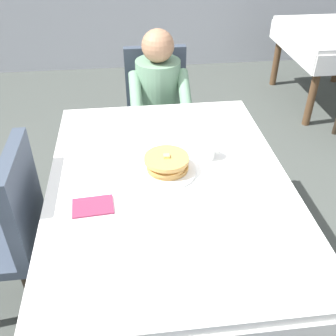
% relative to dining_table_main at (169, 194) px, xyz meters
% --- Properties ---
extents(ground_plane, '(14.00, 14.00, 0.00)m').
position_rel_dining_table_main_xyz_m(ground_plane, '(0.00, 0.00, -0.65)').
color(ground_plane, '#474C47').
extents(dining_table_main, '(1.12, 1.52, 0.74)m').
position_rel_dining_table_main_xyz_m(dining_table_main, '(0.00, 0.00, 0.00)').
color(dining_table_main, white).
rests_on(dining_table_main, ground).
extents(chair_diner, '(0.44, 0.45, 0.93)m').
position_rel_dining_table_main_xyz_m(chair_diner, '(0.05, 1.17, -0.12)').
color(chair_diner, '#384251').
rests_on(chair_diner, ground).
extents(diner_person, '(0.40, 0.43, 1.12)m').
position_rel_dining_table_main_xyz_m(diner_person, '(0.05, 1.01, 0.02)').
color(diner_person, gray).
rests_on(diner_person, ground).
extents(chair_left_side, '(0.45, 0.44, 0.93)m').
position_rel_dining_table_main_xyz_m(chair_left_side, '(-0.77, 0.00, -0.12)').
color(chair_left_side, '#384251').
rests_on(chair_left_side, ground).
extents(plate_breakfast, '(0.28, 0.28, 0.02)m').
position_rel_dining_table_main_xyz_m(plate_breakfast, '(-0.01, 0.05, 0.10)').
color(plate_breakfast, white).
rests_on(plate_breakfast, dining_table_main).
extents(breakfast_stack, '(0.21, 0.21, 0.08)m').
position_rel_dining_table_main_xyz_m(breakfast_stack, '(-0.00, 0.05, 0.14)').
color(breakfast_stack, tan).
rests_on(breakfast_stack, plate_breakfast).
extents(cup_coffee, '(0.11, 0.08, 0.08)m').
position_rel_dining_table_main_xyz_m(cup_coffee, '(0.21, 0.15, 0.13)').
color(cup_coffee, white).
rests_on(cup_coffee, dining_table_main).
extents(fork_left_of_plate, '(0.02, 0.18, 0.00)m').
position_rel_dining_table_main_xyz_m(fork_left_of_plate, '(-0.20, 0.03, 0.09)').
color(fork_left_of_plate, silver).
rests_on(fork_left_of_plate, dining_table_main).
extents(knife_right_of_plate, '(0.03, 0.20, 0.00)m').
position_rel_dining_table_main_xyz_m(knife_right_of_plate, '(0.18, 0.03, 0.09)').
color(knife_right_of_plate, silver).
rests_on(knife_right_of_plate, dining_table_main).
extents(spoon_near_edge, '(0.15, 0.03, 0.00)m').
position_rel_dining_table_main_xyz_m(spoon_near_edge, '(-0.05, -0.27, 0.09)').
color(spoon_near_edge, silver).
rests_on(spoon_near_edge, dining_table_main).
extents(napkin_folded, '(0.18, 0.13, 0.01)m').
position_rel_dining_table_main_xyz_m(napkin_folded, '(-0.34, -0.16, 0.09)').
color(napkin_folded, '#8C2D4C').
rests_on(napkin_folded, dining_table_main).
extents(background_table_far, '(0.92, 1.12, 0.74)m').
position_rel_dining_table_main_xyz_m(background_table_far, '(1.88, 2.13, -0.03)').
color(background_table_far, white).
rests_on(background_table_far, ground).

